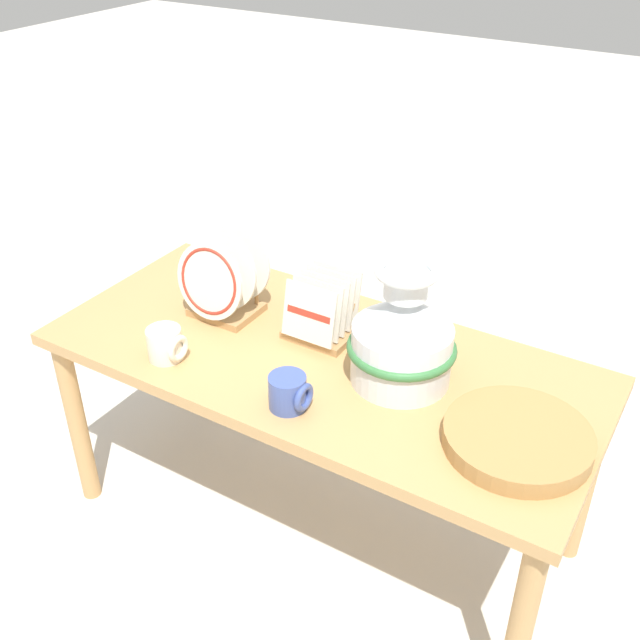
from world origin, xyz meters
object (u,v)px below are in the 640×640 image
dish_rack_square_plates (322,315)px  mug_cream_glaze (166,344)px  dish_rack_round_plates (222,285)px  ceramic_vase (402,336)px  mug_cobalt_glaze (289,392)px  wicker_charger_stack (518,438)px

dish_rack_square_plates → mug_cream_glaze: dish_rack_square_plates is taller
dish_rack_round_plates → ceramic_vase: bearing=-1.7°
dish_rack_square_plates → mug_cobalt_glaze: (0.10, -0.31, -0.02)m
wicker_charger_stack → mug_cobalt_glaze: (-0.52, -0.15, 0.02)m
mug_cream_glaze → dish_rack_round_plates: bearing=91.4°
dish_rack_square_plates → wicker_charger_stack: size_ratio=0.54×
ceramic_vase → mug_cream_glaze: bearing=-157.2°
dish_rack_square_plates → mug_cream_glaze: size_ratio=1.81×
ceramic_vase → mug_cream_glaze: ceramic_vase is taller
dish_rack_round_plates → wicker_charger_stack: bearing=-6.8°
ceramic_vase → dish_rack_round_plates: ceramic_vase is taller
dish_rack_square_plates → wicker_charger_stack: (0.61, -0.16, -0.04)m
mug_cobalt_glaze → mug_cream_glaze: size_ratio=1.00×
ceramic_vase → dish_rack_round_plates: (-0.57, 0.02, -0.03)m
mug_cobalt_glaze → ceramic_vase: bearing=53.8°
wicker_charger_stack → mug_cream_glaze: bearing=-170.9°
wicker_charger_stack → mug_cobalt_glaze: mug_cobalt_glaze is taller
dish_rack_round_plates → mug_cream_glaze: 0.26m
dish_rack_square_plates → wicker_charger_stack: dish_rack_square_plates is taller
ceramic_vase → wicker_charger_stack: size_ratio=0.96×
ceramic_vase → dish_rack_square_plates: size_ratio=1.77×
dish_rack_square_plates → mug_cobalt_glaze: bearing=-72.7°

